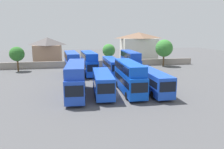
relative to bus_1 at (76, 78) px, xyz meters
The scene contains 15 objects.
ground 19.04m from the bus_1, 71.63° to the left, with size 140.00×140.00×0.00m, color #4C4C4F.
depot_boundary_wall 26.60m from the bus_1, 77.07° to the left, with size 56.00×0.50×1.80m, color gray.
bus_1 is the anchor object (origin of this frame).
bus_2 4.05m from the bus_1, ahead, with size 3.09×10.20×3.36m.
bus_3 8.15m from the bus_1, ahead, with size 2.78×10.85×4.81m.
bus_4 11.87m from the bus_1, ahead, with size 2.71×11.67×3.38m.
bus_5 15.64m from the bus_1, 92.24° to the left, with size 3.35×10.58×5.07m.
bus_6 15.94m from the bus_1, 78.67° to the left, with size 3.24×10.28×5.05m.
bus_7 18.19m from the bus_1, 62.52° to the left, with size 2.72×11.74×3.38m.
bus_8 20.19m from the bus_1, 51.33° to the left, with size 2.68×10.74×5.02m.
house_terrace_left 36.20m from the bus_1, 102.21° to the left, with size 8.14×7.85×7.80m.
house_terrace_centre 40.20m from the bus_1, 59.20° to the left, with size 11.40×7.07×9.28m.
tree_left_of_lot 34.24m from the bus_1, 44.28° to the left, with size 4.73×4.73×7.36m.
tree_behind_wall 30.03m from the bus_1, 70.95° to the left, with size 3.61×3.61×6.07m.
tree_right_of_lot 26.56m from the bus_1, 120.49° to the left, with size 3.47×3.47×5.95m.
Camera 1 is at (-6.30, -30.60, 9.35)m, focal length 33.79 mm.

